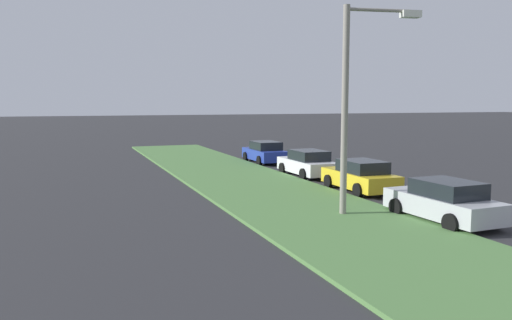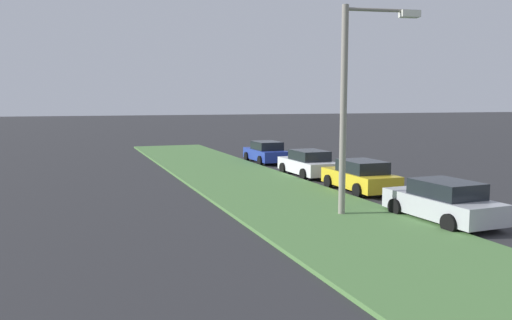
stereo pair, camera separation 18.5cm
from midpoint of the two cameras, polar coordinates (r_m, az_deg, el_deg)
name	(u,v)px [view 1 (the left image)]	position (r m, az deg, el deg)	size (l,w,h in m)	color
grass_median	(314,212)	(19.15, 6.27, -5.82)	(60.00, 6.00, 0.12)	#517F42
parked_car_silver	(444,201)	(18.78, 20.05, -4.39)	(4.37, 2.15, 1.47)	#B2B5BA
parked_car_yellow	(360,176)	(24.04, 11.41, -1.79)	(4.32, 2.05, 1.47)	gold
parked_car_white	(308,163)	(28.52, 5.61, -0.39)	(4.32, 2.06, 1.47)	silver
parked_car_blue	(265,152)	(34.62, 0.86, 0.87)	(4.30, 2.02, 1.47)	#23389E
streetlight	(355,95)	(18.50, 10.70, 7.17)	(0.76, 2.86, 7.50)	gray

